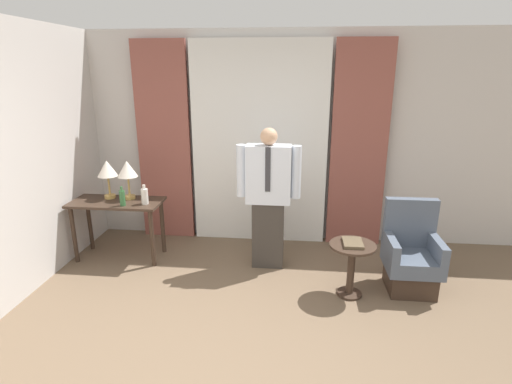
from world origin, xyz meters
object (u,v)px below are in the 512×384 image
armchair (411,258)px  desk (117,211)px  table_lamp_right (127,171)px  person (268,195)px  side_table (352,261)px  book (353,243)px  table_lamp_left (107,170)px  bottle_near_edge (122,198)px  bottle_by_lamp (145,196)px

armchair → desk: bearing=173.2°
table_lamp_right → person: 1.70m
side_table → book: size_ratio=2.18×
desk → table_lamp_right: 0.50m
table_lamp_left → bottle_near_edge: (0.27, -0.26, -0.25)m
desk → person: (1.81, -0.03, 0.27)m
desk → book: desk is taller
bottle_near_edge → book: bottle_near_edge is taller
bottle_by_lamp → bottle_near_edge: bearing=-160.4°
bottle_near_edge → armchair: bearing=-4.5°
bottle_by_lamp → armchair: (2.94, -0.33, -0.48)m
book → bottle_near_edge: bearing=169.9°
armchair → book: bearing=-162.4°
desk → bottle_by_lamp: size_ratio=4.64×
table_lamp_right → bottle_near_edge: size_ratio=2.04×
bottle_by_lamp → person: (1.43, 0.03, 0.05)m
bottle_by_lamp → side_table: bottle_by_lamp is taller
person → armchair: person is taller
table_lamp_left → bottle_near_edge: 0.45m
armchair → bottle_by_lamp: bearing=173.5°
table_lamp_left → bottle_by_lamp: 0.59m
desk → book: bearing=-12.5°
armchair → side_table: 0.67m
armchair → book: size_ratio=3.63×
side_table → table_lamp_right: bearing=164.5°
person → bottle_near_edge: bearing=-176.1°
armchair → book: armchair is taller
table_lamp_left → side_table: size_ratio=0.83×
person → armchair: bearing=-13.6°
bottle_by_lamp → table_lamp_right: bearing=146.0°
side_table → person: bearing=147.1°
table_lamp_right → bottle_near_edge: 0.36m
person → book: person is taller
desk → table_lamp_right: bearing=41.4°
bottle_by_lamp → book: bottle_by_lamp is taller
person → table_lamp_left: bearing=175.8°
table_lamp_left → bottle_near_edge: size_ratio=2.04×
table_lamp_left → side_table: table_lamp_left is taller
table_lamp_right → bottle_by_lamp: bearing=-34.0°
armchair → book: (-0.63, -0.20, 0.24)m
bottle_near_edge → person: (1.66, 0.11, 0.05)m
person → bottle_by_lamp: bearing=-178.7°
table_lamp_right → side_table: size_ratio=0.83×
bottle_near_edge → side_table: bearing=-10.2°
armchair → side_table: bearing=-162.0°
table_lamp_left → bottle_by_lamp: size_ratio=2.02×
table_lamp_left → book: (2.82, -0.71, -0.49)m
person → armchair: (1.51, -0.37, -0.53)m
bottle_near_edge → book: (2.54, -0.45, -0.24)m
book → bottle_by_lamp: bearing=167.0°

